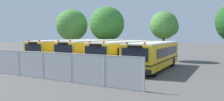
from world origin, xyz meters
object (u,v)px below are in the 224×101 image
school_bus_2 (123,53)px  tree_1 (107,24)px  school_bus_0 (70,50)px  traffic_cone (114,78)px  tree_0 (72,25)px  school_bus_1 (95,51)px  school_bus_3 (153,54)px  tree_2 (165,26)px

school_bus_2 → tree_1: (-6.83, 8.55, 3.40)m
school_bus_0 → traffic_cone: (9.25, -6.62, -1.17)m
school_bus_0 → tree_1: 9.20m
tree_1 → tree_0: bearing=-167.4°
school_bus_2 → school_bus_1: bearing=1.4°
school_bus_0 → school_bus_3: (9.87, -0.12, -0.06)m
tree_1 → traffic_cone: (9.37, -15.18, -4.54)m
tree_1 → tree_2: tree_1 is taller
traffic_cone → school_bus_2: bearing=110.9°
school_bus_3 → tree_1: bearing=-42.4°
school_bus_3 → traffic_cone: bearing=83.2°
school_bus_1 → tree_1: tree_1 is taller
school_bus_2 → tree_2: 8.26m
school_bus_2 → tree_1: size_ratio=1.34×
school_bus_0 → school_bus_3: 9.88m
traffic_cone → school_bus_0: bearing=144.4°
tree_0 → tree_2: bearing=0.5°
school_bus_2 → tree_0: bearing=-29.4°
school_bus_3 → tree_1: 13.67m
tree_1 → tree_2: size_ratio=1.21×
school_bus_0 → tree_2: (8.81, 7.46, 2.86)m
school_bus_3 → tree_0: (-15.46, 7.46, 3.29)m
school_bus_1 → tree_1: size_ratio=1.37×
school_bus_0 → school_bus_3: school_bus_0 is taller
school_bus_3 → tree_2: size_ratio=1.56×
school_bus_2 → tree_1: bearing=-50.0°
tree_2 → school_bus_3: bearing=-82.0°
tree_0 → tree_2: 14.40m
tree_0 → tree_1: (5.48, 1.23, 0.14)m
school_bus_0 → traffic_cone: school_bus_0 is taller
school_bus_2 → traffic_cone: (2.54, -6.64, -1.14)m
tree_0 → school_bus_1: bearing=-39.1°
school_bus_1 → traffic_cone: school_bus_1 is taller
school_bus_1 → school_bus_3: bearing=-179.6°
tree_0 → traffic_cone: bearing=-43.2°
school_bus_0 → tree_2: 11.90m
school_bus_2 → traffic_cone: size_ratio=17.49×
traffic_cone → school_bus_3: bearing=84.5°
school_bus_0 → tree_1: (-0.11, 8.56, 3.37)m
tree_0 → school_bus_2: bearing=-30.7°
school_bus_3 → school_bus_1: bearing=-2.6°
tree_0 → traffic_cone: 20.84m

